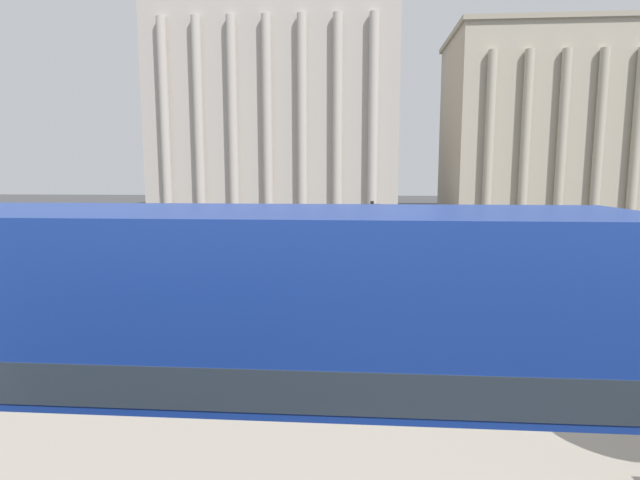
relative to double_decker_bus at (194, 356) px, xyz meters
The scene contains 8 objects.
double_decker_bus is the anchor object (origin of this frame).
plaza_building_left 50.61m from the double_decker_bus, 97.40° to the left, with size 25.26×16.38×22.80m.
plaza_building_right 58.71m from the double_decker_bus, 64.13° to the left, with size 26.68×14.84×19.74m.
traffic_light_near 6.15m from the double_decker_bus, 92.73° to the left, with size 0.42×0.24×3.56m.
traffic_light_mid 11.74m from the double_decker_bus, 77.10° to the left, with size 0.42×0.24×3.63m.
car_silver 25.68m from the double_decker_bus, 66.41° to the left, with size 4.20×1.93×1.35m.
pedestrian_grey 29.65m from the double_decker_bus, 98.94° to the left, with size 0.32×0.32×1.68m.
pedestrian_blue 28.50m from the double_decker_bus, 94.48° to the left, with size 0.32×0.32×1.58m.
Camera 1 is at (-0.77, -2.24, 4.60)m, focal length 28.00 mm.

